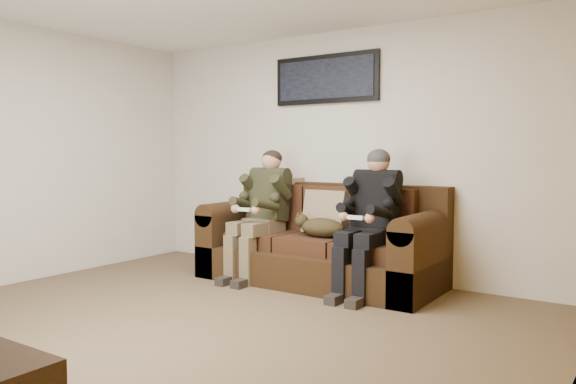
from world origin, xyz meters
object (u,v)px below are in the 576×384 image
Objects in this scene: sofa at (323,245)px; person_right at (370,212)px; framed_poster at (326,79)px; cat at (320,227)px; person_left at (262,205)px.

person_right is at bearing -18.01° from sofa.
sofa is 1.93× the size of framed_poster.
cat is (-0.55, 0.02, -0.18)m from person_right.
framed_poster is (-0.28, 0.56, 1.52)m from cat.
sofa is 0.76m from person_left.
framed_poster reaches higher than cat.
framed_poster is at bearing 54.01° from person_left.
person_right is (0.62, -0.20, 0.39)m from sofa.
person_right is at bearing -35.28° from framed_poster.
cat is at bearing 1.96° from person_left.
person_left is 1.52m from framed_poster.
person_left is at bearing -179.98° from person_right.
cat is (0.08, -0.18, 0.21)m from sofa.
person_right is 1.08× the size of framed_poster.
framed_poster is (0.42, 0.58, 1.34)m from person_left.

